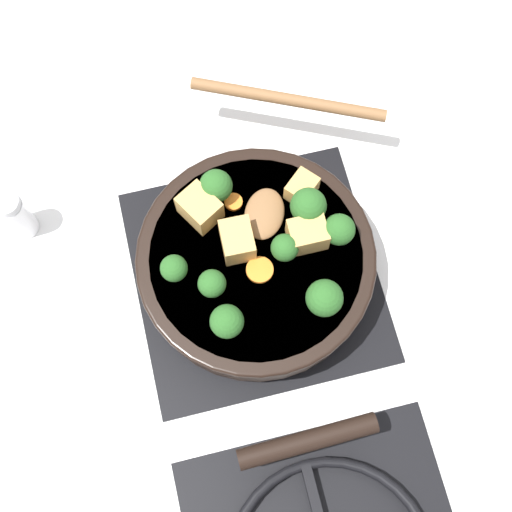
{
  "coord_description": "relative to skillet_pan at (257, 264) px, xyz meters",
  "views": [
    {
      "loc": [
        0.07,
        0.27,
        0.89
      ],
      "look_at": [
        0.0,
        0.0,
        0.08
      ],
      "focal_mm": 50.0,
      "sensor_mm": 36.0,
      "label": 1
    }
  ],
  "objects": [
    {
      "name": "tofu_cube_west_chunk",
      "position": [
        -0.07,
        -0.07,
        0.04
      ],
      "size": [
        0.05,
        0.05,
        0.03
      ],
      "primitive_type": "cube",
      "rotation": [
        0.0,
        0.0,
        3.86
      ],
      "color": "tan",
      "rests_on": "skillet_pan"
    },
    {
      "name": "tofu_cube_east_chunk",
      "position": [
        0.02,
        -0.02,
        0.04
      ],
      "size": [
        0.04,
        0.05,
        0.04
      ],
      "primitive_type": "cube",
      "rotation": [
        0.0,
        0.0,
        1.54
      ],
      "color": "tan",
      "rests_on": "skillet_pan"
    },
    {
      "name": "wooden_spoon",
      "position": [
        -0.06,
        -0.14,
        0.03
      ],
      "size": [
        0.24,
        0.25,
        0.02
      ],
      "color": "brown",
      "rests_on": "skillet_pan"
    },
    {
      "name": "ground_plane",
      "position": [
        0.0,
        -0.0,
        -0.06
      ],
      "size": [
        2.4,
        2.4,
        0.0
      ],
      "primitive_type": "plane",
      "color": "white"
    },
    {
      "name": "carrot_slice_near_center",
      "position": [
        0.01,
        -0.08,
        0.03
      ],
      "size": [
        0.02,
        0.02,
        0.01
      ],
      "primitive_type": "cylinder",
      "color": "orange",
      "rests_on": "skillet_pan"
    },
    {
      "name": "salt_shaker",
      "position": [
        0.28,
        -0.14,
        -0.02
      ],
      "size": [
        0.04,
        0.04,
        0.09
      ],
      "color": "white",
      "rests_on": "ground_plane"
    },
    {
      "name": "broccoli_floret_near_spoon",
      "position": [
        0.06,
        0.03,
        0.05
      ],
      "size": [
        0.03,
        0.03,
        0.04
      ],
      "color": "#709956",
      "rests_on": "skillet_pan"
    },
    {
      "name": "broccoli_floret_north_edge",
      "position": [
        0.03,
        -0.09,
        0.05
      ],
      "size": [
        0.04,
        0.04,
        0.05
      ],
      "color": "#709956",
      "rests_on": "skillet_pan"
    },
    {
      "name": "front_burner_grate",
      "position": [
        0.0,
        -0.0,
        -0.05
      ],
      "size": [
        0.31,
        0.31,
        0.03
      ],
      "color": "black",
      "rests_on": "ground_plane"
    },
    {
      "name": "broccoli_floret_mid_floret",
      "position": [
        0.1,
        -0.0,
        0.05
      ],
      "size": [
        0.03,
        0.03,
        0.04
      ],
      "color": "#709956",
      "rests_on": "skillet_pan"
    },
    {
      "name": "broccoli_floret_small_inner",
      "position": [
        -0.1,
        -0.0,
        0.05
      ],
      "size": [
        0.04,
        0.04,
        0.05
      ],
      "color": "#709956",
      "rests_on": "skillet_pan"
    },
    {
      "name": "broccoli_floret_west_rim",
      "position": [
        0.05,
        0.07,
        0.05
      ],
      "size": [
        0.04,
        0.04,
        0.05
      ],
      "color": "#709956",
      "rests_on": "skillet_pan"
    },
    {
      "name": "broccoli_floret_east_rim",
      "position": [
        -0.07,
        -0.04,
        0.05
      ],
      "size": [
        0.04,
        0.04,
        0.05
      ],
      "color": "#709956",
      "rests_on": "skillet_pan"
    },
    {
      "name": "carrot_slice_orange_thin",
      "position": [
        -0.0,
        0.02,
        0.03
      ],
      "size": [
        0.03,
        0.03,
        0.01
      ],
      "primitive_type": "cylinder",
      "color": "orange",
      "rests_on": "skillet_pan"
    },
    {
      "name": "tofu_cube_near_handle",
      "position": [
        0.05,
        -0.07,
        0.04
      ],
      "size": [
        0.06,
        0.06,
        0.04
      ],
      "primitive_type": "cube",
      "rotation": [
        0.0,
        0.0,
        2.11
      ],
      "color": "tan",
      "rests_on": "skillet_pan"
    },
    {
      "name": "broccoli_floret_center_top",
      "position": [
        -0.06,
        0.07,
        0.05
      ],
      "size": [
        0.04,
        0.04,
        0.05
      ],
      "color": "#709956",
      "rests_on": "skillet_pan"
    },
    {
      "name": "tofu_cube_center_large",
      "position": [
        -0.06,
        -0.01,
        0.04
      ],
      "size": [
        0.04,
        0.04,
        0.04
      ],
      "primitive_type": "cube",
      "rotation": [
        0.0,
        0.0,
        3.14
      ],
      "color": "tan",
      "rests_on": "skillet_pan"
    },
    {
      "name": "skillet_pan",
      "position": [
        0.0,
        0.0,
        0.0
      ],
      "size": [
        0.29,
        0.38,
        0.06
      ],
      "color": "black",
      "rests_on": "front_burner_grate"
    },
    {
      "name": "broccoli_floret_south_cluster",
      "position": [
        -0.03,
        0.0,
        0.05
      ],
      "size": [
        0.03,
        0.03,
        0.04
      ],
      "color": "#709956",
      "rests_on": "skillet_pan"
    }
  ]
}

